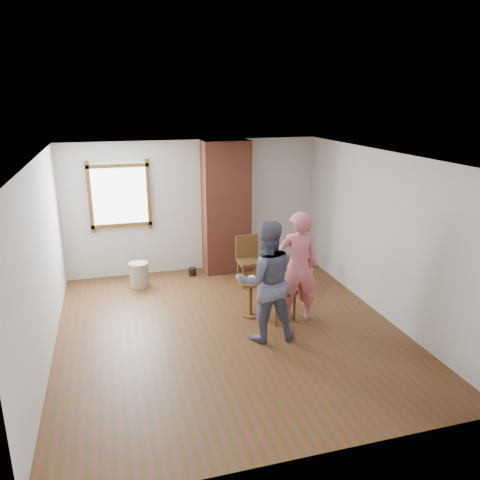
% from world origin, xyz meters
% --- Properties ---
extents(ground, '(5.50, 5.50, 0.00)m').
position_xyz_m(ground, '(0.00, 0.00, 0.00)').
color(ground, brown).
rests_on(ground, ground).
extents(room_shell, '(5.04, 5.52, 2.62)m').
position_xyz_m(room_shell, '(-0.06, 0.61, 1.81)').
color(room_shell, silver).
rests_on(room_shell, ground).
extents(brick_chimney, '(0.90, 0.50, 2.60)m').
position_xyz_m(brick_chimney, '(0.60, 2.50, 1.30)').
color(brick_chimney, '#9A4C36').
rests_on(brick_chimney, ground).
extents(stoneware_crock, '(0.37, 0.37, 0.45)m').
position_xyz_m(stoneware_crock, '(-1.17, 2.11, 0.23)').
color(stoneware_crock, '#C1B18B').
rests_on(stoneware_crock, ground).
extents(dark_pot, '(0.16, 0.16, 0.15)m').
position_xyz_m(dark_pot, '(-0.13, 2.38, 0.08)').
color(dark_pot, black).
rests_on(dark_pot, ground).
extents(dining_chair_left, '(0.43, 0.43, 0.92)m').
position_xyz_m(dining_chair_left, '(0.82, 1.68, 0.51)').
color(dining_chair_left, brown).
rests_on(dining_chair_left, ground).
extents(dining_chair_right, '(0.56, 0.56, 0.95)m').
position_xyz_m(dining_chair_right, '(0.81, 0.20, 0.53)').
color(dining_chair_right, brown).
rests_on(dining_chair_right, ground).
extents(side_table, '(0.40, 0.40, 0.60)m').
position_xyz_m(side_table, '(0.45, 0.37, 0.40)').
color(side_table, brown).
rests_on(side_table, ground).
extents(cake_plate, '(0.18, 0.18, 0.01)m').
position_xyz_m(cake_plate, '(0.45, 0.37, 0.60)').
color(cake_plate, white).
rests_on(cake_plate, side_table).
extents(cake_slice, '(0.08, 0.07, 0.06)m').
position_xyz_m(cake_slice, '(0.46, 0.37, 0.64)').
color(cake_slice, white).
rests_on(cake_slice, cake_plate).
extents(man, '(0.91, 0.74, 1.77)m').
position_xyz_m(man, '(0.45, -0.38, 0.89)').
color(man, '#16193E').
rests_on(man, ground).
extents(person_pink, '(0.71, 0.53, 1.76)m').
position_xyz_m(person_pink, '(1.11, 0.05, 0.88)').
color(person_pink, '#D66B74').
rests_on(person_pink, ground).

